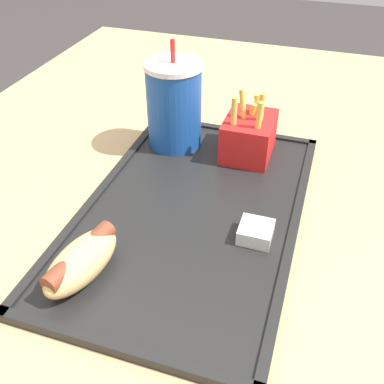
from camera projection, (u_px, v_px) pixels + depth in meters
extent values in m
cube|color=tan|center=(180.00, 348.00, 0.86)|extent=(1.41, 0.96, 0.70)
cube|color=black|center=(192.00, 212.00, 0.62)|extent=(0.47, 0.29, 0.01)
cube|color=black|center=(294.00, 229.00, 0.59)|extent=(0.47, 0.01, 0.00)
cube|color=black|center=(101.00, 189.00, 0.65)|extent=(0.47, 0.01, 0.00)
cube|color=black|center=(121.00, 347.00, 0.45)|extent=(0.01, 0.29, 0.00)
cube|color=black|center=(232.00, 130.00, 0.79)|extent=(0.01, 0.29, 0.00)
cylinder|color=#194CA5|center=(174.00, 107.00, 0.72)|extent=(0.09, 0.09, 0.13)
cylinder|color=white|center=(173.00, 65.00, 0.68)|extent=(0.09, 0.09, 0.01)
cylinder|color=red|center=(173.00, 51.00, 0.67)|extent=(0.01, 0.01, 0.03)
ellipsoid|color=#DBB270|center=(81.00, 262.00, 0.51)|extent=(0.12, 0.07, 0.05)
cylinder|color=brown|center=(80.00, 255.00, 0.50)|extent=(0.11, 0.04, 0.02)
cube|color=red|center=(249.00, 137.00, 0.72)|extent=(0.09, 0.08, 0.06)
cylinder|color=#E5C14C|center=(233.00, 123.00, 0.68)|extent=(0.01, 0.01, 0.08)
cylinder|color=#E5C14C|center=(250.00, 121.00, 0.72)|extent=(0.01, 0.02, 0.06)
cylinder|color=#E5C14C|center=(258.00, 115.00, 0.72)|extent=(0.02, 0.02, 0.07)
cylinder|color=#E5C14C|center=(243.00, 113.00, 0.69)|extent=(0.02, 0.02, 0.08)
cylinder|color=#E5C14C|center=(260.00, 117.00, 0.69)|extent=(0.01, 0.01, 0.08)
cylinder|color=#E5C14C|center=(258.00, 124.00, 0.67)|extent=(0.01, 0.02, 0.07)
cube|color=silver|center=(256.00, 232.00, 0.57)|extent=(0.04, 0.04, 0.02)
cube|color=white|center=(256.00, 226.00, 0.56)|extent=(0.03, 0.03, 0.00)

